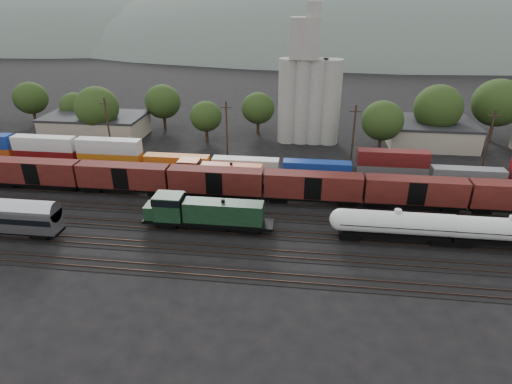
# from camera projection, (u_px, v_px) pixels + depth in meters

# --- Properties ---
(ground) EXTENTS (600.00, 600.00, 0.00)m
(ground) POSITION_uv_depth(u_px,v_px,m) (280.00, 217.00, 63.94)
(ground) COLOR black
(tracks) EXTENTS (180.00, 33.20, 0.20)m
(tracks) POSITION_uv_depth(u_px,v_px,m) (280.00, 217.00, 63.92)
(tracks) COLOR black
(tracks) RESTS_ON ground
(green_locomotive) EXTENTS (18.35, 3.24, 4.86)m
(green_locomotive) POSITION_uv_depth(u_px,v_px,m) (201.00, 212.00, 59.47)
(green_locomotive) COLOR black
(green_locomotive) RESTS_ON ground
(tank_car_a) EXTENTS (17.48, 3.13, 4.58)m
(tank_car_a) POSITION_uv_depth(u_px,v_px,m) (396.00, 224.00, 56.54)
(tank_car_a) COLOR silver
(tank_car_a) RESTS_ON ground
(tank_car_b) EXTENTS (17.23, 3.08, 4.52)m
(tank_car_b) POSITION_uv_depth(u_px,v_px,m) (509.00, 231.00, 54.97)
(tank_car_b) COLOR silver
(tank_car_b) RESTS_ON ground
(orange_locomotive) EXTENTS (17.35, 2.89, 4.34)m
(orange_locomotive) POSITION_uv_depth(u_px,v_px,m) (214.00, 173.00, 73.20)
(orange_locomotive) COLOR black
(orange_locomotive) RESTS_ON ground
(boxcar_string) EXTENTS (153.60, 2.90, 4.20)m
(boxcar_string) POSITION_uv_depth(u_px,v_px,m) (264.00, 184.00, 67.43)
(boxcar_string) COLOR black
(boxcar_string) RESTS_ON ground
(container_wall) EXTENTS (160.00, 2.60, 5.80)m
(container_wall) POSITION_uv_depth(u_px,v_px,m) (206.00, 161.00, 77.93)
(container_wall) COLOR black
(container_wall) RESTS_ON ground
(grain_silo) EXTENTS (13.40, 5.00, 29.00)m
(grain_silo) POSITION_uv_depth(u_px,v_px,m) (309.00, 91.00, 91.10)
(grain_silo) COLOR gray
(grain_silo) RESTS_ON ground
(industrial_sheds) EXTENTS (119.38, 17.26, 5.10)m
(industrial_sheds) POSITION_uv_depth(u_px,v_px,m) (322.00, 132.00, 93.76)
(industrial_sheds) COLOR #9E937F
(industrial_sheds) RESTS_ON ground
(tree_band) EXTENTS (163.22, 20.79, 14.43)m
(tree_band) POSITION_uv_depth(u_px,v_px,m) (341.00, 107.00, 93.65)
(tree_band) COLOR black
(tree_band) RESTS_ON ground
(utility_poles) EXTENTS (122.20, 0.36, 12.00)m
(utility_poles) POSITION_uv_depth(u_px,v_px,m) (289.00, 133.00, 81.05)
(utility_poles) COLOR black
(utility_poles) RESTS_ON ground
(distant_hills) EXTENTS (860.00, 286.00, 130.00)m
(distant_hills) POSITION_uv_depth(u_px,v_px,m) (339.00, 71.00, 303.47)
(distant_hills) COLOR #59665B
(distant_hills) RESTS_ON ground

